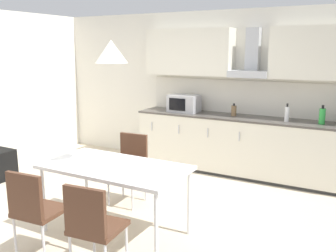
{
  "coord_description": "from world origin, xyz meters",
  "views": [
    {
      "loc": [
        2.47,
        -3.31,
        1.93
      ],
      "look_at": [
        0.31,
        0.63,
        1.0
      ],
      "focal_mm": 40.0,
      "sensor_mm": 36.0,
      "label": 1
    }
  ],
  "objects": [
    {
      "name": "ground_plane",
      "position": [
        0.0,
        0.0,
        -0.01
      ],
      "size": [
        8.3,
        7.32,
        0.02
      ],
      "primitive_type": "cube",
      "color": "beige"
    },
    {
      "name": "wall_back",
      "position": [
        0.0,
        2.49,
        1.26
      ],
      "size": [
        6.64,
        0.1,
        2.53
      ],
      "primitive_type": "cube",
      "color": "silver",
      "rests_on": "ground_plane"
    },
    {
      "name": "kitchen_counter",
      "position": [
        0.84,
        2.15,
        0.46
      ],
      "size": [
        3.49,
        0.61,
        0.91
      ],
      "color": "#333333",
      "rests_on": "ground_plane"
    },
    {
      "name": "backsplash_tile",
      "position": [
        0.84,
        2.43,
        1.18
      ],
      "size": [
        3.47,
        0.02,
        0.53
      ],
      "primitive_type": "cube",
      "color": "silver",
      "rests_on": "kitchen_counter"
    },
    {
      "name": "upper_wall_cabinets",
      "position": [
        0.84,
        2.27,
        1.86
      ],
      "size": [
        3.47,
        0.4,
        0.73
      ],
      "color": "silver"
    },
    {
      "name": "microwave",
      "position": [
        -0.21,
        2.15,
        1.05
      ],
      "size": [
        0.48,
        0.35,
        0.28
      ],
      "color": "#ADADB2",
      "rests_on": "kitchen_counter"
    },
    {
      "name": "bottle_brown",
      "position": [
        0.63,
        2.18,
        0.99
      ],
      "size": [
        0.08,
        0.08,
        0.19
      ],
      "color": "brown",
      "rests_on": "kitchen_counter"
    },
    {
      "name": "bottle_green",
      "position": [
        1.91,
        2.13,
        1.03
      ],
      "size": [
        0.08,
        0.08,
        0.26
      ],
      "color": "green",
      "rests_on": "kitchen_counter"
    },
    {
      "name": "bottle_white",
      "position": [
        1.44,
        2.09,
        1.02
      ],
      "size": [
        0.06,
        0.06,
        0.26
      ],
      "color": "white",
      "rests_on": "kitchen_counter"
    },
    {
      "name": "dining_table",
      "position": [
        0.21,
        -0.33,
        0.7
      ],
      "size": [
        1.51,
        0.8,
        0.75
      ],
      "color": "white",
      "rests_on": "ground_plane"
    },
    {
      "name": "chair_near_right",
      "position": [
        0.56,
        -1.11,
        0.53
      ],
      "size": [
        0.44,
        0.44,
        0.87
      ],
      "color": "#4C2D1E",
      "rests_on": "ground_plane"
    },
    {
      "name": "chair_far_left",
      "position": [
        -0.13,
        0.45,
        0.53
      ],
      "size": [
        0.43,
        0.43,
        0.87
      ],
      "color": "#4C2D1E",
      "rests_on": "ground_plane"
    },
    {
      "name": "chair_near_left",
      "position": [
        -0.12,
        -1.11,
        0.53
      ],
      "size": [
        0.43,
        0.43,
        0.87
      ],
      "color": "#4C2D1E",
      "rests_on": "ground_plane"
    },
    {
      "name": "pendant_lamp",
      "position": [
        0.21,
        -0.33,
        1.9
      ],
      "size": [
        0.32,
        0.32,
        0.22
      ],
      "primitive_type": "cone",
      "color": "silver"
    }
  ]
}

